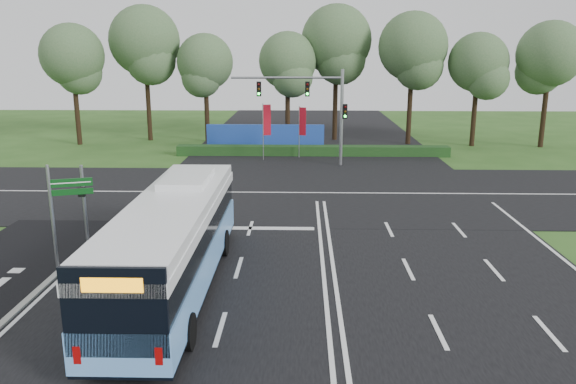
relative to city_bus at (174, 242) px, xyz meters
The scene contains 13 objects.
ground 5.98m from the city_bus, 22.32° to the left, with size 120.00×120.00×0.00m, color #2B521B.
road_main 5.98m from the city_bus, 22.32° to the left, with size 20.00×120.00×0.04m, color black.
road_cross 15.22m from the city_bus, 69.59° to the left, with size 120.00×14.00×0.05m, color black.
kerb_strip 5.21m from the city_bus, behind, with size 0.25×18.00×0.12m, color gray.
city_bus is the anchor object (origin of this frame).
pedestrian_signal 6.80m from the city_bus, 136.48° to the left, with size 0.30×0.42×3.57m.
street_sign 5.21m from the city_bus, 156.89° to the left, with size 1.55×0.55×4.14m.
banner_flag_left 24.70m from the city_bus, 86.20° to the left, with size 0.63×0.23×4.40m.
banner_flag_mid 25.98m from the city_bus, 80.29° to the left, with size 0.57×0.28×4.09m.
traffic_light_gantry 23.49m from the city_bus, 76.41° to the left, with size 8.41×0.28×7.00m.
hedge 27.22m from the city_bus, 78.82° to the left, with size 22.00×1.20×0.80m, color #153915.
blue_hoarding 29.20m from the city_bus, 87.50° to the left, with size 10.00×0.30×2.20m, color #1E43A6.
eucalyptus_row 34.21m from the city_bus, 82.32° to the left, with size 46.93×9.70×12.47m.
Camera 1 is at (-0.84, -20.47, 8.25)m, focal length 35.00 mm.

